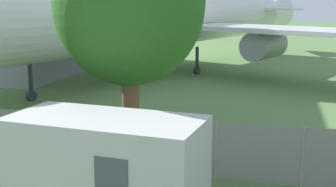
# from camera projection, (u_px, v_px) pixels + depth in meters

# --- Properties ---
(perimeter_fence) EXTENTS (56.07, 0.07, 1.82)m
(perimeter_fence) POSITION_uv_depth(u_px,v_px,m) (62.00, 139.00, 15.40)
(perimeter_fence) COLOR gray
(perimeter_fence) RESTS_ON ground
(airplane) EXTENTS (34.72, 42.65, 12.52)m
(airplane) POSITION_uv_depth(u_px,v_px,m) (159.00, 18.00, 34.23)
(airplane) COLOR white
(airplane) RESTS_ON ground
(portable_cabin) EXTENTS (5.17, 2.89, 2.54)m
(portable_cabin) POSITION_uv_depth(u_px,v_px,m) (106.00, 166.00, 11.92)
(portable_cabin) COLOR silver
(portable_cabin) RESTS_ON ground
(tree_left_of_cabin) EXTENTS (5.10, 5.10, 8.16)m
(tree_left_of_cabin) POSITION_uv_depth(u_px,v_px,m) (129.00, 3.00, 15.57)
(tree_left_of_cabin) COLOR brown
(tree_left_of_cabin) RESTS_ON ground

